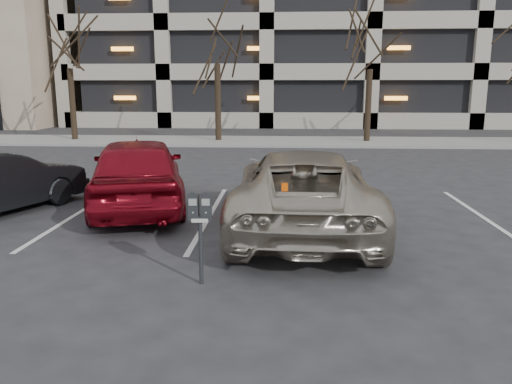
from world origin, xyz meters
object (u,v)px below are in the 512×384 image
object	(u,v)px
tree_b	(217,14)
parking_meter	(200,215)
tree_c	(372,22)
car_red	(138,172)
tree_a	(66,22)
suv_silver	(303,190)

from	to	relation	value
tree_b	parking_meter	distance (m)	18.13
tree_b	tree_c	size ratio (longest dim) A/B	1.08
car_red	tree_c	bearing A→B (deg)	-132.48
parking_meter	car_red	bearing A→B (deg)	113.21
parking_meter	car_red	size ratio (longest dim) A/B	0.26
car_red	tree_a	bearing A→B (deg)	-76.51
parking_meter	tree_b	bearing A→B (deg)	93.61
tree_a	tree_c	distance (m)	14.00
parking_meter	suv_silver	xyz separation A→B (m)	(1.47, 2.74, -0.21)
suv_silver	tree_c	bearing A→B (deg)	-102.66
tree_a	suv_silver	bearing A→B (deg)	-54.30
tree_a	suv_silver	size ratio (longest dim) A/B	1.41
tree_c	car_red	size ratio (longest dim) A/B	1.59
tree_c	suv_silver	distance (m)	15.72
tree_c	parking_meter	distance (m)	18.58
tree_b	parking_meter	world-z (taller)	tree_b
tree_c	parking_meter	xyz separation A→B (m)	(-4.98, -17.34, -4.47)
tree_b	car_red	world-z (taller)	tree_b
tree_b	tree_a	bearing A→B (deg)	180.00
tree_a	tree_b	distance (m)	7.01
tree_a	car_red	distance (m)	15.64
tree_a	parking_meter	bearing A→B (deg)	-62.51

